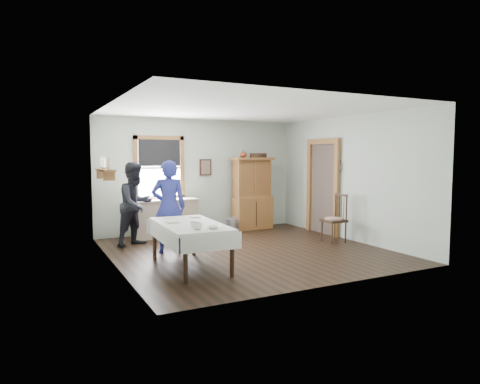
# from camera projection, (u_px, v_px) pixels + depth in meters

# --- Properties ---
(room) EXTENTS (5.01, 5.01, 2.70)m
(room) POSITION_uv_depth(u_px,v_px,m) (248.00, 181.00, 8.15)
(room) COLOR black
(room) RESTS_ON ground
(window) EXTENTS (1.18, 0.07, 1.48)m
(window) POSITION_uv_depth(u_px,v_px,m) (159.00, 164.00, 9.86)
(window) COLOR white
(window) RESTS_ON room
(doorway) EXTENTS (0.09, 1.14, 2.22)m
(doorway) POSITION_uv_depth(u_px,v_px,m) (323.00, 184.00, 10.02)
(doorway) COLOR #4C3E36
(doorway) RESTS_ON room
(wall_shelf) EXTENTS (0.24, 1.00, 0.44)m
(wall_shelf) POSITION_uv_depth(u_px,v_px,m) (105.00, 169.00, 8.43)
(wall_shelf) COLOR #9B6130
(wall_shelf) RESTS_ON room
(framed_picture) EXTENTS (0.30, 0.04, 0.40)m
(framed_picture) POSITION_uv_depth(u_px,v_px,m) (206.00, 167.00, 10.38)
(framed_picture) COLOR #341C12
(framed_picture) RESTS_ON room
(rug_beater) EXTENTS (0.01, 0.27, 0.27)m
(rug_beater) POSITION_uv_depth(u_px,v_px,m) (339.00, 161.00, 9.49)
(rug_beater) COLOR black
(rug_beater) RESTS_ON room
(work_counter) EXTENTS (1.51, 0.64, 0.85)m
(work_counter) POSITION_uv_depth(u_px,v_px,m) (164.00, 218.00, 9.69)
(work_counter) COLOR tan
(work_counter) RESTS_ON room
(china_hutch) EXTENTS (1.06, 0.53, 1.78)m
(china_hutch) POSITION_uv_depth(u_px,v_px,m) (252.00, 193.00, 10.68)
(china_hutch) COLOR #9B6130
(china_hutch) RESTS_ON room
(dining_table) EXTENTS (1.06, 1.89, 0.74)m
(dining_table) POSITION_uv_depth(u_px,v_px,m) (190.00, 246.00, 6.97)
(dining_table) COLOR silver
(dining_table) RESTS_ON room
(spindle_chair) EXTENTS (0.48, 0.48, 1.03)m
(spindle_chair) POSITION_uv_depth(u_px,v_px,m) (334.00, 218.00, 9.02)
(spindle_chair) COLOR #341C12
(spindle_chair) RESTS_ON room
(pail) EXTENTS (0.40, 0.40, 0.32)m
(pail) POSITION_uv_depth(u_px,v_px,m) (232.00, 226.00, 10.16)
(pail) COLOR gray
(pail) RESTS_ON room
(wicker_basket) EXTENTS (0.42, 0.35, 0.21)m
(wicker_basket) POSITION_uv_depth(u_px,v_px,m) (236.00, 227.00, 10.42)
(wicker_basket) COLOR #B08250
(wicker_basket) RESTS_ON room
(woman_blue) EXTENTS (0.67, 0.53, 1.62)m
(woman_blue) POSITION_uv_depth(u_px,v_px,m) (169.00, 210.00, 8.02)
(woman_blue) COLOR navy
(woman_blue) RESTS_ON room
(figure_dark) EXTENTS (0.96, 0.89, 1.57)m
(figure_dark) POSITION_uv_depth(u_px,v_px,m) (136.00, 207.00, 8.68)
(figure_dark) COLOR black
(figure_dark) RESTS_ON room
(table_cup_a) EXTENTS (0.17, 0.17, 0.11)m
(table_cup_a) POSITION_uv_depth(u_px,v_px,m) (198.00, 226.00, 6.34)
(table_cup_a) COLOR white
(table_cup_a) RESTS_ON dining_table
(table_cup_b) EXTENTS (0.12, 0.12, 0.09)m
(table_cup_b) POSITION_uv_depth(u_px,v_px,m) (193.00, 224.00, 6.52)
(table_cup_b) COLOR white
(table_cup_b) RESTS_ON dining_table
(table_bowl) EXTENTS (0.22, 0.22, 0.05)m
(table_bowl) POSITION_uv_depth(u_px,v_px,m) (213.00, 227.00, 6.41)
(table_bowl) COLOR white
(table_bowl) RESTS_ON dining_table
(counter_book) EXTENTS (0.28, 0.29, 0.02)m
(counter_book) POSITION_uv_depth(u_px,v_px,m) (152.00, 199.00, 9.63)
(counter_book) COLOR brown
(counter_book) RESTS_ON work_counter
(counter_bowl) EXTENTS (0.22, 0.22, 0.06)m
(counter_bowl) POSITION_uv_depth(u_px,v_px,m) (147.00, 199.00, 9.40)
(counter_bowl) COLOR white
(counter_bowl) RESTS_ON work_counter
(shelf_bowl) EXTENTS (0.22, 0.22, 0.05)m
(shelf_bowl) POSITION_uv_depth(u_px,v_px,m) (105.00, 168.00, 8.43)
(shelf_bowl) COLOR white
(shelf_bowl) RESTS_ON wall_shelf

